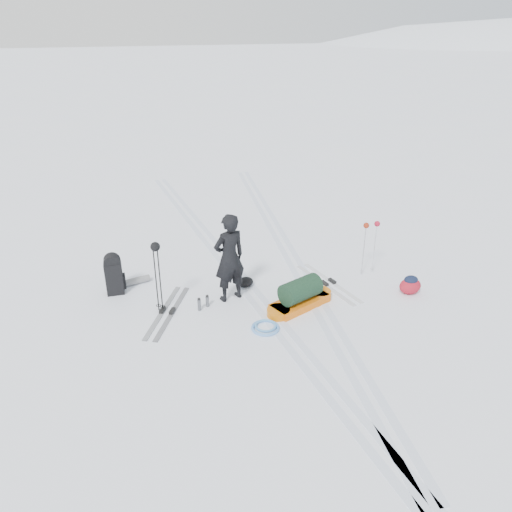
{
  "coord_description": "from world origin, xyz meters",
  "views": [
    {
      "loc": [
        -2.75,
        -7.95,
        5.09
      ],
      "look_at": [
        -0.02,
        0.24,
        0.95
      ],
      "focal_mm": 35.0,
      "sensor_mm": 36.0,
      "label": 1
    }
  ],
  "objects_px": {
    "pulk_sled": "(300,296)",
    "expedition_rucksack": "(117,274)",
    "ski_poles_black": "(156,255)",
    "skier": "(229,258)"
  },
  "relations": [
    {
      "from": "pulk_sled",
      "to": "ski_poles_black",
      "type": "bearing_deg",
      "value": 144.45
    },
    {
      "from": "ski_poles_black",
      "to": "skier",
      "type": "bearing_deg",
      "value": -13.33
    },
    {
      "from": "expedition_rucksack",
      "to": "ski_poles_black",
      "type": "height_order",
      "value": "ski_poles_black"
    },
    {
      "from": "expedition_rucksack",
      "to": "ski_poles_black",
      "type": "bearing_deg",
      "value": -51.16
    },
    {
      "from": "pulk_sled",
      "to": "ski_poles_black",
      "type": "xyz_separation_m",
      "value": [
        -2.59,
        0.7,
        0.95
      ]
    },
    {
      "from": "pulk_sled",
      "to": "ski_poles_black",
      "type": "height_order",
      "value": "ski_poles_black"
    },
    {
      "from": "expedition_rucksack",
      "to": "ski_poles_black",
      "type": "xyz_separation_m",
      "value": [
        0.71,
        -1.0,
        0.78
      ]
    },
    {
      "from": "pulk_sled",
      "to": "expedition_rucksack",
      "type": "bearing_deg",
      "value": 132.27
    },
    {
      "from": "skier",
      "to": "ski_poles_black",
      "type": "xyz_separation_m",
      "value": [
        -1.39,
        -0.03,
        0.28
      ]
    },
    {
      "from": "skier",
      "to": "pulk_sled",
      "type": "relative_size",
      "value": 1.12
    }
  ]
}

